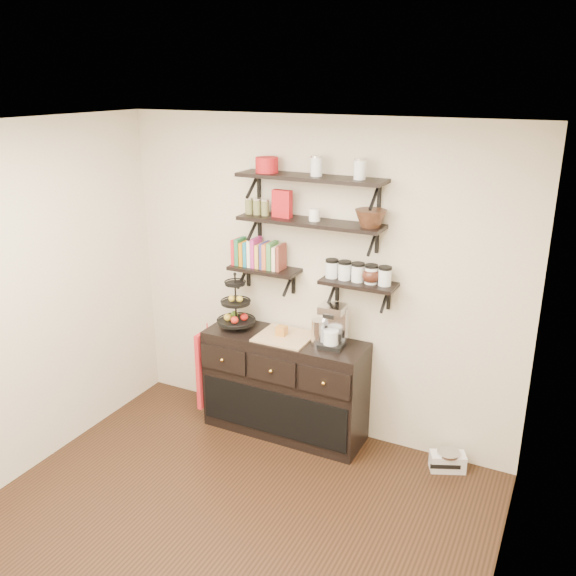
{
  "coord_description": "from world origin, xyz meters",
  "views": [
    {
      "loc": [
        1.94,
        -2.67,
        2.96
      ],
      "look_at": [
        0.04,
        1.15,
        1.49
      ],
      "focal_mm": 38.0,
      "sensor_mm": 36.0,
      "label": 1
    }
  ],
  "objects_px": {
    "sideboard": "(285,385)",
    "radio": "(448,461)",
    "coffee_maker": "(333,326)",
    "fruit_stand": "(236,310)"
  },
  "relations": [
    {
      "from": "sideboard",
      "to": "coffee_maker",
      "type": "height_order",
      "value": "coffee_maker"
    },
    {
      "from": "fruit_stand",
      "to": "coffee_maker",
      "type": "height_order",
      "value": "fruit_stand"
    },
    {
      "from": "fruit_stand",
      "to": "sideboard",
      "type": "bearing_deg",
      "value": -0.41
    },
    {
      "from": "fruit_stand",
      "to": "coffee_maker",
      "type": "distance_m",
      "value": 0.89
    },
    {
      "from": "fruit_stand",
      "to": "radio",
      "type": "xyz_separation_m",
      "value": [
        1.88,
        0.06,
        -0.98
      ]
    },
    {
      "from": "sideboard",
      "to": "radio",
      "type": "distance_m",
      "value": 1.46
    },
    {
      "from": "radio",
      "to": "fruit_stand",
      "type": "bearing_deg",
      "value": 158.3
    },
    {
      "from": "fruit_stand",
      "to": "radio",
      "type": "distance_m",
      "value": 2.13
    },
    {
      "from": "sideboard",
      "to": "radio",
      "type": "bearing_deg",
      "value": 2.66
    },
    {
      "from": "sideboard",
      "to": "fruit_stand",
      "type": "relative_size",
      "value": 2.9
    }
  ]
}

